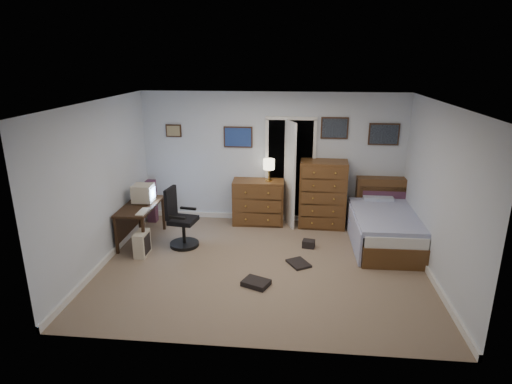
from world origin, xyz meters
TOP-DOWN VIEW (x-y plane):
  - floor at (0.00, 0.00)m, footprint 5.00×4.00m
  - computer_desk at (-2.28, 0.72)m, footprint 0.54×1.16m
  - crt_monitor at (-2.18, 0.87)m, footprint 0.35×0.32m
  - keyboard at (-2.02, 0.37)m, footprint 0.14×0.36m
  - pc_tower at (-2.00, 0.17)m, footprint 0.19×0.37m
  - office_chair at (-1.46, 0.59)m, footprint 0.57×0.57m
  - media_stack at (-2.32, 1.65)m, footprint 0.17×0.17m
  - low_dresser at (-0.24, 1.77)m, footprint 0.99×0.52m
  - table_lamp at (-0.04, 1.77)m, footprint 0.22×0.22m
  - doorway at (0.35, 2.27)m, footprint 0.96×1.12m
  - tall_dresser at (0.98, 1.75)m, footprint 0.89×0.55m
  - headboard_bookcase at (2.14, 1.86)m, footprint 1.06×0.28m
  - bed at (1.99, 1.01)m, footprint 1.08×1.98m
  - wall_posters at (0.57, 1.98)m, footprint 4.38×0.04m
  - floor_clutter at (0.31, -0.08)m, footprint 1.10×1.65m

SIDE VIEW (x-z plane):
  - floor at x=0.00m, z-range -0.02..0.00m
  - floor_clutter at x=0.31m, z-range -0.02..0.10m
  - pc_tower at x=-2.00m, z-range 0.00..0.40m
  - bed at x=1.99m, z-range -0.02..0.63m
  - office_chair at x=-1.46m, z-range -0.12..0.91m
  - media_stack at x=-2.32m, z-range 0.00..0.84m
  - low_dresser at x=-0.24m, z-range 0.00..0.86m
  - headboard_bookcase at x=2.14m, z-range 0.03..0.98m
  - computer_desk at x=-2.28m, z-range 0.18..0.85m
  - tall_dresser at x=0.98m, z-range 0.00..1.27m
  - keyboard at x=-2.02m, z-range 0.67..0.69m
  - crt_monitor at x=-2.18m, z-range 0.67..0.99m
  - doorway at x=0.35m, z-range -0.02..2.03m
  - table_lamp at x=-0.04m, z-range 0.96..1.38m
  - wall_posters at x=0.57m, z-range 1.45..2.05m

